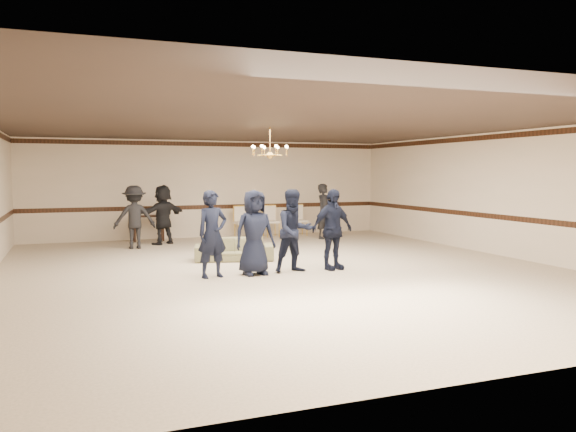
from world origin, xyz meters
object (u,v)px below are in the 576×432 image
object	(u,v)px
banquet_chair_left	(243,222)
banquet_chair_right	(299,220)
adult_right	(324,211)
banquet_chair_mid	(271,221)
boy_a	(212,234)
settee	(234,249)
boy_b	(254,232)
adult_left	(134,217)
adult_mid	(163,215)
console_table	(149,228)
boy_c	(294,231)
boy_d	(332,229)
chandelier	(270,141)

from	to	relation	value
banquet_chair_left	banquet_chair_right	world-z (taller)	same
adult_right	banquet_chair_mid	world-z (taller)	adult_right
boy_a	settee	bearing A→B (deg)	49.60
boy_a	boy_b	bearing A→B (deg)	-13.99
boy_a	adult_left	size ratio (longest dim) A/B	1.01
adult_mid	console_table	distance (m)	1.10
adult_left	banquet_chair_mid	size ratio (longest dim) A/B	1.73
boy_a	boy_c	xyz separation A→B (m)	(1.80, 0.00, 0.00)
adult_right	boy_a	bearing A→B (deg)	-170.83
settee	banquet_chair_mid	bearing A→B (deg)	74.37
boy_d	adult_right	distance (m)	5.89
settee	console_table	size ratio (longest dim) A/B	1.95
boy_a	boy_c	distance (m)	1.80
boy_a	banquet_chair_left	xyz separation A→B (m)	(2.55, 6.57, -0.38)
console_table	banquet_chair_left	bearing A→B (deg)	-4.74
boy_d	settee	bearing A→B (deg)	117.65
chandelier	settee	xyz separation A→B (m)	(-0.68, 0.76, -2.60)
settee	adult_mid	bearing A→B (deg)	120.40
adult_mid	adult_right	size ratio (longest dim) A/B	1.00
console_table	boy_c	bearing A→B (deg)	-72.58
boy_c	banquet_chair_right	world-z (taller)	boy_c
boy_b	banquet_chair_mid	size ratio (longest dim) A/B	1.74
boy_b	console_table	size ratio (longest dim) A/B	1.84
boy_d	console_table	bearing A→B (deg)	102.93
adult_right	boy_d	bearing A→B (deg)	-151.05
chandelier	banquet_chair_right	xyz separation A→B (m)	(2.86, 5.29, -2.36)
adult_right	banquet_chair_mid	distance (m)	1.86
chandelier	console_table	world-z (taller)	chandelier
adult_right	chandelier	bearing A→B (deg)	-166.68
console_table	adult_mid	bearing A→B (deg)	-72.36
banquet_chair_left	console_table	bearing A→B (deg)	171.09
banquet_chair_mid	boy_b	bearing A→B (deg)	-111.06
boy_a	boy_c	bearing A→B (deg)	-13.99
banquet_chair_mid	console_table	xyz separation A→B (m)	(-4.00, 0.20, -0.11)
adult_left	boy_c	bearing A→B (deg)	120.02
chandelier	boy_b	size ratio (longest dim) A/B	0.52
boy_c	adult_left	xyz separation A→B (m)	(-2.83, 5.13, -0.00)
chandelier	boy_a	xyz separation A→B (m)	(-1.69, -1.28, -1.98)
chandelier	boy_c	xyz separation A→B (m)	(0.11, -1.28, -1.98)
settee	chandelier	bearing A→B (deg)	-34.37
boy_d	settee	world-z (taller)	boy_d
banquet_chair_right	adult_left	bearing A→B (deg)	-167.12
adult_left	console_table	size ratio (longest dim) A/B	1.83
banquet_chair_right	console_table	bearing A→B (deg)	176.12
settee	banquet_chair_left	size ratio (longest dim) A/B	1.84
settee	banquet_chair_left	world-z (taller)	banquet_chair_left
chandelier	adult_left	xyz separation A→B (m)	(-2.72, 3.85, -1.98)
banquet_chair_left	console_table	distance (m)	3.01
boy_c	banquet_chair_mid	size ratio (longest dim) A/B	1.74
boy_b	adult_right	bearing A→B (deg)	47.91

